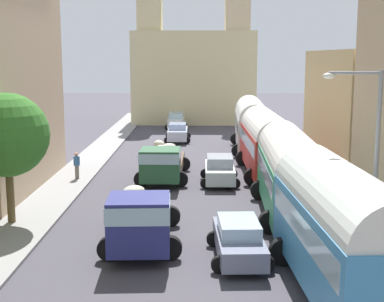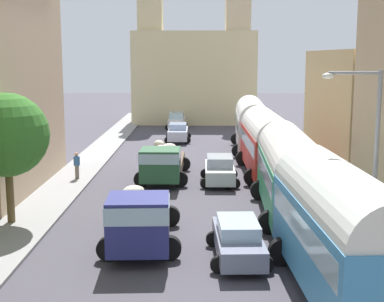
{
  "view_description": "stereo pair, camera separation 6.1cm",
  "coord_description": "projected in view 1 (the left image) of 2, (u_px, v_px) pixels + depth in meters",
  "views": [
    {
      "loc": [
        0.19,
        -9.73,
        7.34
      ],
      "look_at": [
        0.0,
        22.79,
        1.81
      ],
      "focal_mm": 52.11,
      "sensor_mm": 36.0,
      "label": 1
    },
    {
      "loc": [
        0.25,
        -9.73,
        7.34
      ],
      "look_at": [
        0.0,
        22.79,
        1.81
      ],
      "focal_mm": 52.11,
      "sensor_mm": 36.0,
      "label": 2
    }
  ],
  "objects": [
    {
      "name": "cargo_truck_1",
      "position": [
        163.0,
        162.0,
        33.0
      ],
      "size": [
        3.19,
        7.65,
        2.23
      ],
      "color": "#275334",
      "rests_on": "ground"
    },
    {
      "name": "car_3",
      "position": [
        220.0,
        170.0,
        32.47
      ],
      "size": [
        2.3,
        4.2,
        1.63
      ],
      "color": "silver",
      "rests_on": "ground"
    },
    {
      "name": "parked_bus_2",
      "position": [
        266.0,
        140.0,
        34.58
      ],
      "size": [
        3.34,
        9.68,
        4.0
      ],
      "color": "red",
      "rests_on": "ground"
    },
    {
      "name": "distant_church",
      "position": [
        194.0,
        71.0,
        61.95
      ],
      "size": [
        13.43,
        7.03,
        16.91
      ],
      "color": "#CCBD8B",
      "rests_on": "ground"
    },
    {
      "name": "pedestrian_4",
      "position": [
        77.0,
        165.0,
        33.11
      ],
      "size": [
        0.43,
        0.43,
        1.72
      ],
      "color": "#6F6356",
      "rests_on": "ground"
    },
    {
      "name": "car_1",
      "position": [
        176.0,
        121.0,
        57.17
      ],
      "size": [
        2.23,
        4.2,
        1.7
      ],
      "color": "silver",
      "rests_on": "ground"
    },
    {
      "name": "sidewalk_right",
      "position": [
        300.0,
        166.0,
        37.39
      ],
      "size": [
        2.5,
        70.0,
        0.14
      ],
      "primitive_type": "cube",
      "color": "#ACA3A4",
      "rests_on": "ground"
    },
    {
      "name": "streetlamp_near",
      "position": [
        369.0,
        150.0,
        19.28
      ],
      "size": [
        2.07,
        0.28,
        6.9
      ],
      "color": "gray",
      "rests_on": "ground"
    },
    {
      "name": "cargo_truck_0",
      "position": [
        141.0,
        217.0,
        21.28
      ],
      "size": [
        3.26,
        6.95,
        2.4
      ],
      "color": "navy",
      "rests_on": "ground"
    },
    {
      "name": "building_right_2",
      "position": [
        369.0,
        111.0,
        36.12
      ],
      "size": [
        5.94,
        12.86,
        7.74
      ],
      "color": "tan",
      "rests_on": "ground"
    },
    {
      "name": "roadside_tree_1",
      "position": [
        7.0,
        135.0,
        23.9
      ],
      "size": [
        3.63,
        3.63,
        5.84
      ],
      "color": "brown",
      "rests_on": "ground"
    },
    {
      "name": "parked_bus_1",
      "position": [
        291.0,
        169.0,
        25.71
      ],
      "size": [
        3.54,
        9.19,
        4.01
      ],
      "color": "#309162",
      "rests_on": "ground"
    },
    {
      "name": "sidewalk_left",
      "position": [
        85.0,
        166.0,
        37.48
      ],
      "size": [
        2.5,
        70.0,
        0.14
      ],
      "primitive_type": "cube",
      "color": "gray",
      "rests_on": "ground"
    },
    {
      "name": "car_0",
      "position": [
        178.0,
        132.0,
        48.62
      ],
      "size": [
        2.27,
        4.4,
        1.59
      ],
      "color": "silver",
      "rests_on": "ground"
    },
    {
      "name": "ground_plane",
      "position": [
        192.0,
        167.0,
        37.44
      ],
      "size": [
        154.0,
        154.0,
        0.0
      ],
      "primitive_type": "plane",
      "color": "#423F47"
    },
    {
      "name": "parked_bus_0",
      "position": [
        341.0,
        226.0,
        16.82
      ],
      "size": [
        3.56,
        8.88,
        4.16
      ],
      "color": "#3B84BC",
      "rests_on": "ground"
    },
    {
      "name": "car_2",
      "position": [
        239.0,
        239.0,
        20.37
      ],
      "size": [
        2.3,
        4.43,
        1.47
      ],
      "color": "slate",
      "rests_on": "ground"
    },
    {
      "name": "parked_bus_3",
      "position": [
        252.0,
        122.0,
        43.44
      ],
      "size": [
        3.49,
        9.65,
        4.08
      ],
      "color": "silver",
      "rests_on": "ground"
    }
  ]
}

